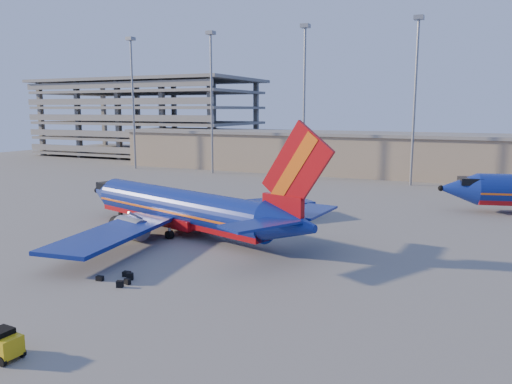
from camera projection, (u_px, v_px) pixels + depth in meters
ground at (201, 235)px, 52.75m from camera, size 220.00×220.00×0.00m
terminal_building at (394, 154)px, 99.78m from camera, size 122.00×16.00×8.50m
parking_garage at (149, 114)px, 142.84m from camera, size 62.00×32.00×21.40m
light_mast_row at (357, 85)px, 88.95m from camera, size 101.60×1.60×28.65m
aircraft_main at (185, 209)px, 53.39m from camera, size 35.37×33.50×12.30m
baggage_tug at (1, 343)px, 26.66m from camera, size 2.32×1.50×1.60m
luggage_pile at (122, 278)px, 38.66m from camera, size 3.07×2.70×0.55m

